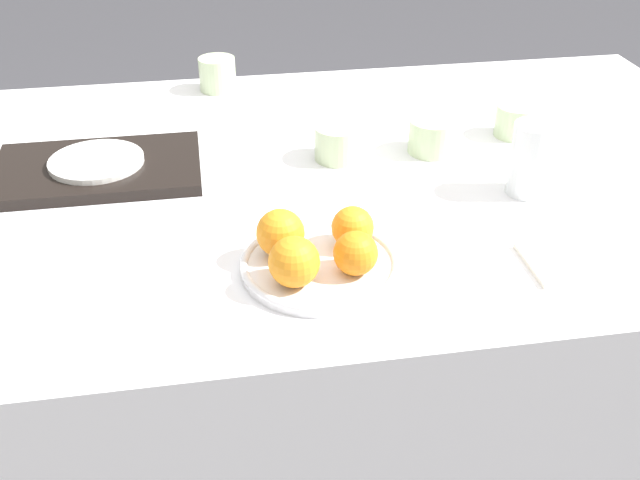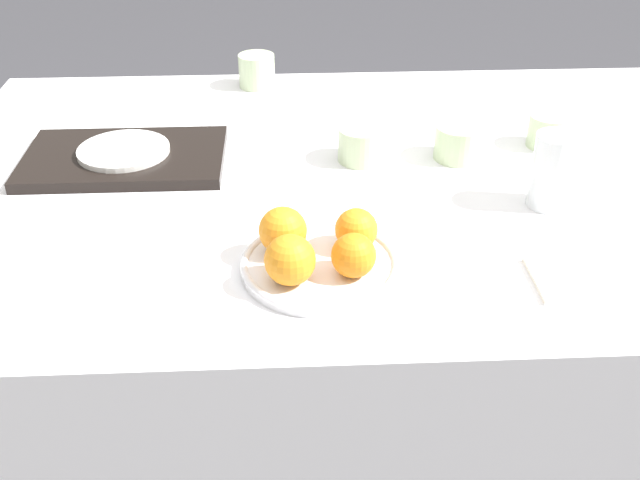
# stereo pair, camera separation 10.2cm
# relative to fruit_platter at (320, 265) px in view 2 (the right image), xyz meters

# --- Properties ---
(ground_plane) EXTENTS (12.00, 12.00, 0.00)m
(ground_plane) POSITION_rel_fruit_platter_xyz_m (0.11, 0.30, -0.71)
(ground_plane) COLOR #38383D
(table) EXTENTS (1.55, 1.00, 0.70)m
(table) POSITION_rel_fruit_platter_xyz_m (0.11, 0.30, -0.36)
(table) COLOR white
(table) RESTS_ON ground_plane
(fruit_platter) EXTENTS (0.22, 0.22, 0.02)m
(fruit_platter) POSITION_rel_fruit_platter_xyz_m (0.00, 0.00, 0.00)
(fruit_platter) COLOR silver
(fruit_platter) RESTS_ON table
(orange_0) EXTENTS (0.07, 0.07, 0.07)m
(orange_0) POSITION_rel_fruit_platter_xyz_m (-0.05, 0.03, 0.04)
(orange_0) COLOR orange
(orange_0) RESTS_ON fruit_platter
(orange_1) EXTENTS (0.06, 0.06, 0.06)m
(orange_1) POSITION_rel_fruit_platter_xyz_m (0.04, -0.03, 0.03)
(orange_1) COLOR orange
(orange_1) RESTS_ON fruit_platter
(orange_2) EXTENTS (0.07, 0.07, 0.07)m
(orange_2) POSITION_rel_fruit_platter_xyz_m (-0.04, -0.04, 0.04)
(orange_2) COLOR orange
(orange_2) RESTS_ON fruit_platter
(orange_3) EXTENTS (0.06, 0.06, 0.06)m
(orange_3) POSITION_rel_fruit_platter_xyz_m (0.05, 0.04, 0.03)
(orange_3) COLOR orange
(orange_3) RESTS_ON fruit_platter
(water_glass) EXTENTS (0.07, 0.07, 0.12)m
(water_glass) POSITION_rel_fruit_platter_xyz_m (0.37, 0.17, 0.05)
(water_glass) COLOR silver
(water_glass) RESTS_ON table
(serving_tray) EXTENTS (0.35, 0.22, 0.02)m
(serving_tray) POSITION_rel_fruit_platter_xyz_m (-0.33, 0.35, 0.00)
(serving_tray) COLOR black
(serving_tray) RESTS_ON table
(side_plate) EXTENTS (0.16, 0.16, 0.01)m
(side_plate) POSITION_rel_fruit_platter_xyz_m (-0.33, 0.35, 0.02)
(side_plate) COLOR silver
(side_plate) RESTS_ON serving_tray
(cup_0) EXTENTS (0.08, 0.08, 0.07)m
(cup_0) POSITION_rel_fruit_platter_xyz_m (-0.10, 0.73, 0.03)
(cup_0) COLOR #B7CC9E
(cup_0) RESTS_ON table
(cup_1) EXTENTS (0.09, 0.09, 0.06)m
(cup_1) POSITION_rel_fruit_platter_xyz_m (0.09, 0.35, 0.02)
(cup_1) COLOR #B7CC9E
(cup_1) RESTS_ON table
(cup_2) EXTENTS (0.09, 0.09, 0.06)m
(cup_2) POSITION_rel_fruit_platter_xyz_m (0.27, 0.35, 0.02)
(cup_2) COLOR #B7CC9E
(cup_2) RESTS_ON table
(cup_3) EXTENTS (0.08, 0.08, 0.06)m
(cup_3) POSITION_rel_fruit_platter_xyz_m (0.44, 0.39, 0.02)
(cup_3) COLOR #B7CC9E
(cup_3) RESTS_ON table
(napkin) EXTENTS (0.10, 0.11, 0.01)m
(napkin) POSITION_rel_fruit_platter_xyz_m (0.34, -0.04, -0.01)
(napkin) COLOR silver
(napkin) RESTS_ON table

